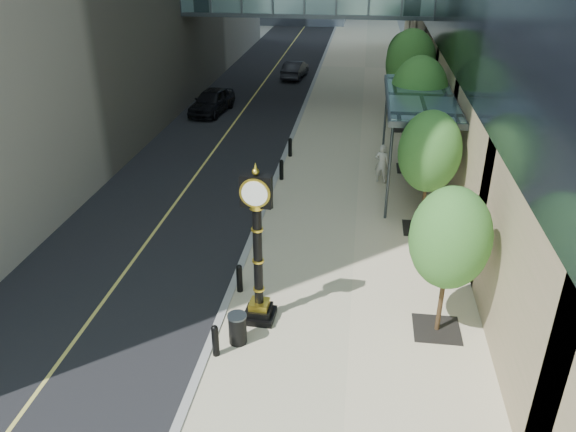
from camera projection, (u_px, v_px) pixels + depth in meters
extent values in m
plane|color=gray|center=(308.00, 391.00, 14.70)|extent=(320.00, 320.00, 0.00)
cube|color=black|center=(276.00, 65.00, 50.92)|extent=(8.00, 180.00, 0.02)
cube|color=#B9B08E|center=(365.00, 68.00, 49.96)|extent=(8.00, 180.00, 0.06)
cube|color=gray|center=(320.00, 66.00, 50.43)|extent=(0.25, 180.00, 0.07)
cube|color=#383F44|center=(307.00, 12.00, 37.11)|extent=(17.00, 4.20, 0.25)
cube|color=#383F44|center=(420.00, 99.00, 24.78)|extent=(3.00, 8.00, 0.25)
cube|color=#44676D|center=(421.00, 95.00, 24.71)|extent=(2.80, 7.80, 0.06)
cylinder|color=#383F44|center=(389.00, 173.00, 22.60)|extent=(0.12, 0.12, 4.20)
cylinder|color=#383F44|center=(385.00, 119.00, 29.15)|extent=(0.12, 0.12, 4.20)
cylinder|color=black|center=(216.00, 342.00, 15.68)|extent=(0.20, 0.20, 0.90)
cylinder|color=black|center=(240.00, 280.00, 18.51)|extent=(0.20, 0.20, 0.90)
cylinder|color=black|center=(257.00, 234.00, 21.34)|extent=(0.20, 0.20, 0.90)
cylinder|color=black|center=(271.00, 198.00, 24.17)|extent=(0.20, 0.20, 0.90)
cylinder|color=black|center=(281.00, 171.00, 27.00)|extent=(0.20, 0.20, 0.90)
cylinder|color=black|center=(290.00, 148.00, 29.83)|extent=(0.20, 0.20, 0.90)
cube|color=black|center=(437.00, 329.00, 16.89)|extent=(1.40, 1.40, 0.02)
cylinder|color=#44341D|center=(442.00, 295.00, 16.34)|extent=(0.14, 0.14, 2.47)
ellipsoid|color=#2A6726|center=(450.00, 238.00, 15.48)|extent=(2.26, 2.26, 3.02)
cube|color=black|center=(420.00, 229.00, 22.64)|extent=(1.40, 1.40, 0.02)
cylinder|color=#44341D|center=(424.00, 200.00, 22.06)|extent=(0.14, 0.14, 2.60)
ellipsoid|color=#2A6726|center=(430.00, 152.00, 21.16)|extent=(2.38, 2.38, 3.17)
cube|color=black|center=(411.00, 169.00, 28.39)|extent=(1.40, 1.40, 0.02)
cylinder|color=#44341D|center=(414.00, 141.00, 27.72)|extent=(0.14, 0.14, 3.00)
ellipsoid|color=#2A6726|center=(419.00, 94.00, 26.68)|extent=(2.75, 2.75, 3.66)
cube|color=black|center=(404.00, 129.00, 34.14)|extent=(1.40, 1.40, 0.02)
cylinder|color=#44341D|center=(407.00, 104.00, 33.44)|extent=(0.14, 0.14, 3.14)
ellipsoid|color=#2A6726|center=(411.00, 63.00, 32.35)|extent=(2.88, 2.88, 3.83)
cube|color=black|center=(400.00, 101.00, 39.90)|extent=(1.40, 1.40, 0.02)
cylinder|color=#44341D|center=(401.00, 83.00, 39.33)|extent=(0.14, 0.14, 2.54)
ellipsoid|color=#2A6726|center=(404.00, 55.00, 38.44)|extent=(2.33, 2.33, 3.10)
cube|color=black|center=(260.00, 315.00, 17.34)|extent=(0.98, 0.98, 0.21)
cube|color=black|center=(259.00, 310.00, 17.25)|extent=(0.76, 0.76, 0.21)
cube|color=gold|center=(259.00, 304.00, 17.15)|extent=(0.60, 0.60, 0.21)
cylinder|color=black|center=(258.00, 256.00, 16.38)|extent=(0.27, 0.27, 3.23)
cube|color=black|center=(256.00, 191.00, 15.44)|extent=(0.90, 0.35, 0.94)
cylinder|color=white|center=(257.00, 188.00, 15.60)|extent=(0.73, 0.07, 0.73)
cylinder|color=white|center=(255.00, 194.00, 15.28)|extent=(0.73, 0.07, 0.73)
sphere|color=gold|center=(256.00, 172.00, 15.18)|extent=(0.21, 0.21, 0.21)
cylinder|color=black|center=(238.00, 329.00, 16.17)|extent=(0.60, 0.60, 0.90)
imported|color=beige|center=(382.00, 164.00, 26.48)|extent=(0.79, 0.62, 1.90)
imported|color=black|center=(212.00, 101.00, 37.07)|extent=(2.51, 4.89, 1.59)
imported|color=black|center=(295.00, 69.00, 46.20)|extent=(1.91, 4.33, 1.38)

